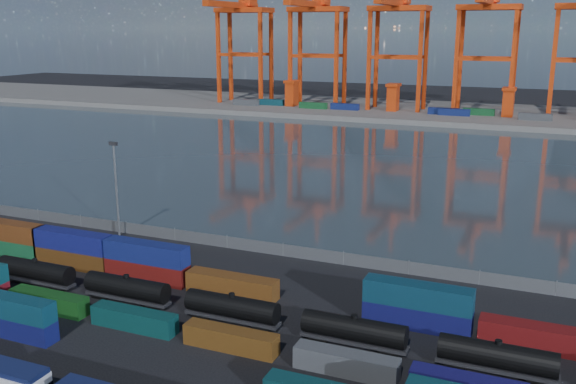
% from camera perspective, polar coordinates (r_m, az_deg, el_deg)
% --- Properties ---
extents(ground, '(700.00, 700.00, 0.00)m').
position_cam_1_polar(ground, '(79.08, -8.68, -12.07)').
color(ground, black).
rests_on(ground, ground).
extents(harbor_water, '(700.00, 700.00, 0.00)m').
position_cam_1_polar(harbor_water, '(172.80, 9.73, 2.47)').
color(harbor_water, '#2A363D').
rests_on(harbor_water, ground).
extents(far_quay, '(700.00, 70.00, 2.00)m').
position_cam_1_polar(far_quay, '(274.67, 14.87, 6.78)').
color(far_quay, '#514F4C').
rests_on(far_quay, ground).
extents(container_row_south, '(138.72, 2.31, 4.93)m').
position_cam_1_polar(container_row_south, '(74.18, -15.84, -12.58)').
color(container_row_south, '#46494B').
rests_on(container_row_south, ground).
extents(container_row_mid, '(140.96, 2.26, 4.82)m').
position_cam_1_polar(container_row_mid, '(81.59, -14.93, -10.46)').
color(container_row_mid, '#3D3F42').
rests_on(container_row_mid, ground).
extents(container_row_north, '(142.81, 2.63, 5.61)m').
position_cam_1_polar(container_row_north, '(95.11, -13.37, -6.21)').
color(container_row_north, navy).
rests_on(container_row_north, ground).
extents(tanker_string, '(120.92, 2.67, 3.82)m').
position_cam_1_polar(tanker_string, '(76.66, 0.23, -11.19)').
color(tanker_string, black).
rests_on(tanker_string, ground).
extents(waterfront_fence, '(160.12, 0.12, 2.20)m').
position_cam_1_polar(waterfront_fence, '(101.60, -0.44, -5.18)').
color(waterfront_fence, '#595B5E').
rests_on(waterfront_fence, ground).
extents(yard_light_mast, '(1.60, 0.40, 16.60)m').
position_cam_1_polar(yard_light_mast, '(112.51, -15.04, 0.66)').
color(yard_light_mast, slate).
rests_on(yard_light_mast, ground).
extents(gantry_cranes, '(198.75, 45.59, 61.74)m').
position_cam_1_polar(gantry_cranes, '(267.18, 13.53, 14.59)').
color(gantry_cranes, red).
rests_on(gantry_cranes, ground).
extents(quay_containers, '(172.58, 10.99, 2.60)m').
position_cam_1_polar(quay_containers, '(261.94, 12.04, 7.10)').
color(quay_containers, navy).
rests_on(quay_containers, far_quay).
extents(straddle_carriers, '(140.00, 7.00, 11.10)m').
position_cam_1_polar(straddle_carriers, '(264.44, 14.11, 8.04)').
color(straddle_carriers, red).
rests_on(straddle_carriers, far_quay).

